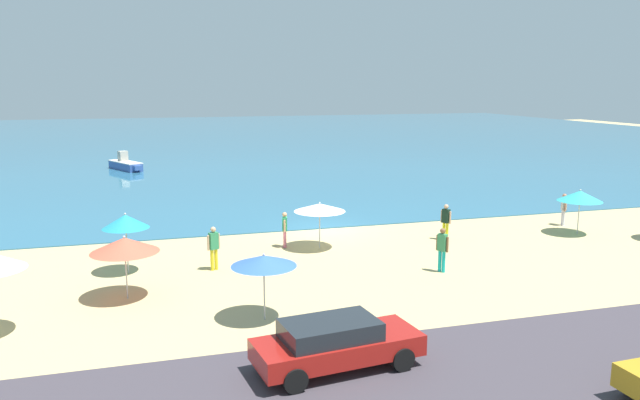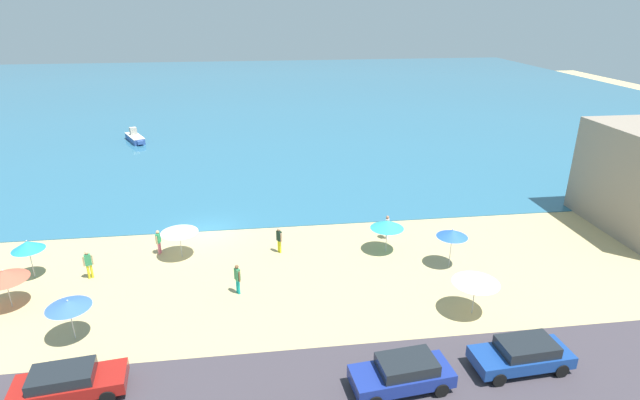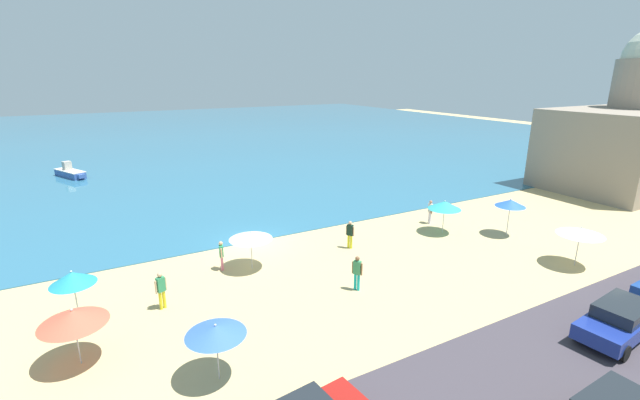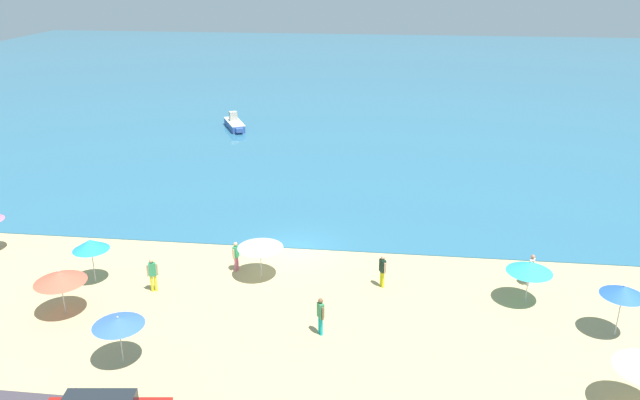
{
  "view_description": "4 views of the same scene",
  "coord_description": "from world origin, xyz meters",
  "px_view_note": "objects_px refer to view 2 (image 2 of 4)",
  "views": [
    {
      "loc": [
        -9.18,
        -30.53,
        7.56
      ],
      "look_at": [
        -0.19,
        0.27,
        1.51
      ],
      "focal_mm": 35.0,
      "sensor_mm": 36.0,
      "label": 1
    },
    {
      "loc": [
        3.79,
        -33.37,
        15.49
      ],
      "look_at": [
        8.31,
        0.92,
        1.65
      ],
      "focal_mm": 28.0,
      "sensor_mm": 36.0,
      "label": 2
    },
    {
      "loc": [
        -8.58,
        -24.57,
        10.42
      ],
      "look_at": [
        6.0,
        1.8,
        1.51
      ],
      "focal_mm": 24.0,
      "sensor_mm": 36.0,
      "label": 3
    },
    {
      "loc": [
        5.21,
        -32.27,
        15.71
      ],
      "look_at": [
        0.96,
        2.95,
        1.95
      ],
      "focal_mm": 35.0,
      "sensor_mm": 36.0,
      "label": 4
    }
  ],
  "objects_px": {
    "beach_umbrella_4": "(476,279)",
    "beach_umbrella_8": "(179,230)",
    "beach_umbrella_2": "(4,275)",
    "beach_umbrella_9": "(68,304)",
    "bather_3": "(159,241)",
    "bather_1": "(387,226)",
    "bather_4": "(88,263)",
    "parked_car_0": "(403,373)",
    "beach_umbrella_1": "(387,224)",
    "skiff_nearshore": "(135,138)",
    "bather_2": "(279,239)",
    "beach_umbrella_7": "(27,245)",
    "bather_0": "(237,277)",
    "beach_umbrella_0": "(452,233)",
    "parked_car_1": "(68,382)",
    "parked_car_3": "(522,354)"
  },
  "relations": [
    {
      "from": "bather_1",
      "to": "beach_umbrella_7",
      "type": "bearing_deg",
      "value": -173.92
    },
    {
      "from": "bather_3",
      "to": "parked_car_0",
      "type": "bearing_deg",
      "value": -48.82
    },
    {
      "from": "beach_umbrella_7",
      "to": "bather_4",
      "type": "distance_m",
      "value": 3.6
    },
    {
      "from": "beach_umbrella_9",
      "to": "beach_umbrella_1",
      "type": "bearing_deg",
      "value": 21.74
    },
    {
      "from": "beach_umbrella_2",
      "to": "beach_umbrella_7",
      "type": "height_order",
      "value": "beach_umbrella_7"
    },
    {
      "from": "skiff_nearshore",
      "to": "parked_car_0",
      "type": "bearing_deg",
      "value": -65.4
    },
    {
      "from": "beach_umbrella_4",
      "to": "bather_0",
      "type": "distance_m",
      "value": 12.95
    },
    {
      "from": "bather_2",
      "to": "bather_4",
      "type": "relative_size",
      "value": 0.98
    },
    {
      "from": "beach_umbrella_8",
      "to": "beach_umbrella_9",
      "type": "bearing_deg",
      "value": -117.66
    },
    {
      "from": "skiff_nearshore",
      "to": "beach_umbrella_4",
      "type": "bearing_deg",
      "value": -56.77
    },
    {
      "from": "beach_umbrella_9",
      "to": "bather_4",
      "type": "relative_size",
      "value": 1.22
    },
    {
      "from": "bather_3",
      "to": "beach_umbrella_9",
      "type": "bearing_deg",
      "value": -107.26
    },
    {
      "from": "bather_0",
      "to": "bather_1",
      "type": "xyz_separation_m",
      "value": [
        10.16,
        5.77,
        -0.05
      ]
    },
    {
      "from": "parked_car_0",
      "to": "parked_car_1",
      "type": "relative_size",
      "value": 0.96
    },
    {
      "from": "parked_car_0",
      "to": "skiff_nearshore",
      "type": "xyz_separation_m",
      "value": [
        -19.82,
        43.29,
        -0.34
      ]
    },
    {
      "from": "beach_umbrella_1",
      "to": "parked_car_0",
      "type": "bearing_deg",
      "value": -101.43
    },
    {
      "from": "beach_umbrella_4",
      "to": "bather_1",
      "type": "distance_m",
      "value": 9.69
    },
    {
      "from": "beach_umbrella_4",
      "to": "bather_1",
      "type": "bearing_deg",
      "value": 103.41
    },
    {
      "from": "parked_car_3",
      "to": "beach_umbrella_1",
      "type": "bearing_deg",
      "value": 104.77
    },
    {
      "from": "bather_0",
      "to": "parked_car_0",
      "type": "bearing_deg",
      "value": -50.26
    },
    {
      "from": "beach_umbrella_4",
      "to": "beach_umbrella_8",
      "type": "bearing_deg",
      "value": 152.24
    },
    {
      "from": "parked_car_1",
      "to": "beach_umbrella_8",
      "type": "bearing_deg",
      "value": 75.69
    },
    {
      "from": "beach_umbrella_2",
      "to": "beach_umbrella_9",
      "type": "height_order",
      "value": "beach_umbrella_2"
    },
    {
      "from": "bather_3",
      "to": "skiff_nearshore",
      "type": "xyz_separation_m",
      "value": [
        -7.5,
        29.2,
        -0.44
      ]
    },
    {
      "from": "beach_umbrella_1",
      "to": "beach_umbrella_9",
      "type": "relative_size",
      "value": 1.04
    },
    {
      "from": "bather_4",
      "to": "parked_car_0",
      "type": "height_order",
      "value": "bather_4"
    },
    {
      "from": "parked_car_3",
      "to": "skiff_nearshore",
      "type": "height_order",
      "value": "skiff_nearshore"
    },
    {
      "from": "parked_car_0",
      "to": "bather_4",
      "type": "bearing_deg",
      "value": 144.4
    },
    {
      "from": "bather_2",
      "to": "bather_4",
      "type": "distance_m",
      "value": 11.57
    },
    {
      "from": "bather_4",
      "to": "skiff_nearshore",
      "type": "xyz_separation_m",
      "value": [
        -3.9,
        31.89,
        -0.53
      ]
    },
    {
      "from": "skiff_nearshore",
      "to": "beach_umbrella_2",
      "type": "bearing_deg",
      "value": -89.14
    },
    {
      "from": "beach_umbrella_9",
      "to": "bather_3",
      "type": "height_order",
      "value": "beach_umbrella_9"
    },
    {
      "from": "beach_umbrella_0",
      "to": "bather_2",
      "type": "distance_m",
      "value": 11.02
    },
    {
      "from": "parked_car_1",
      "to": "parked_car_3",
      "type": "xyz_separation_m",
      "value": [
        19.58,
        -0.82,
        0.01
      ]
    },
    {
      "from": "parked_car_1",
      "to": "parked_car_3",
      "type": "height_order",
      "value": "parked_car_3"
    },
    {
      "from": "beach_umbrella_0",
      "to": "beach_umbrella_7",
      "type": "height_order",
      "value": "beach_umbrella_0"
    },
    {
      "from": "bather_3",
      "to": "bather_4",
      "type": "height_order",
      "value": "bather_4"
    },
    {
      "from": "beach_umbrella_0",
      "to": "bather_2",
      "type": "relative_size",
      "value": 1.44
    },
    {
      "from": "beach_umbrella_0",
      "to": "bather_2",
      "type": "xyz_separation_m",
      "value": [
        -10.47,
        3.21,
        -1.25
      ]
    },
    {
      "from": "beach_umbrella_9",
      "to": "beach_umbrella_4",
      "type": "bearing_deg",
      "value": -1.43
    },
    {
      "from": "bather_1",
      "to": "skiff_nearshore",
      "type": "bearing_deg",
      "value": 128.3
    },
    {
      "from": "beach_umbrella_4",
      "to": "parked_car_3",
      "type": "bearing_deg",
      "value": -85.22
    },
    {
      "from": "beach_umbrella_7",
      "to": "parked_car_0",
      "type": "distance_m",
      "value": 22.73
    },
    {
      "from": "beach_umbrella_0",
      "to": "bather_1",
      "type": "relative_size",
      "value": 1.47
    },
    {
      "from": "beach_umbrella_2",
      "to": "beach_umbrella_4",
      "type": "height_order",
      "value": "beach_umbrella_4"
    },
    {
      "from": "beach_umbrella_0",
      "to": "parked_car_3",
      "type": "distance_m",
      "value": 9.62
    },
    {
      "from": "bather_0",
      "to": "parked_car_0",
      "type": "distance_m",
      "value": 11.11
    },
    {
      "from": "beach_umbrella_9",
      "to": "parked_car_3",
      "type": "bearing_deg",
      "value": -13.44
    },
    {
      "from": "bather_1",
      "to": "beach_umbrella_9",
      "type": "bearing_deg",
      "value": -153.89
    },
    {
      "from": "beach_umbrella_1",
      "to": "parked_car_0",
      "type": "relative_size",
      "value": 0.52
    }
  ]
}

